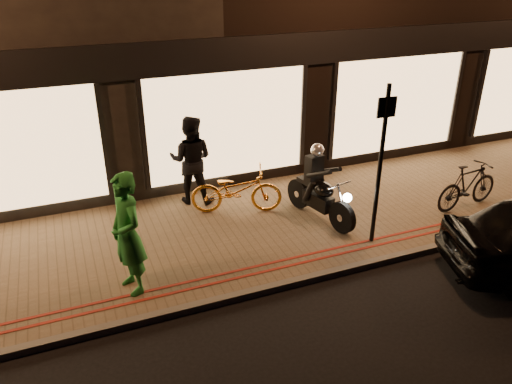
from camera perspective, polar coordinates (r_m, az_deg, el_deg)
ground at (r=8.61m, az=5.66°, el=-10.49°), size 90.00×90.00×0.00m
sidewalk at (r=10.09m, az=0.50°, el=-4.02°), size 50.00×4.00×0.12m
kerb_stone at (r=8.61m, az=5.52°, el=-9.99°), size 50.00×0.14×0.12m
red_kerb_lines at (r=8.94m, az=4.07°, el=-7.94°), size 50.00×0.26×0.01m
motorcycle at (r=10.10m, az=7.22°, el=0.12°), size 0.71×1.92×1.59m
sign_post at (r=9.05m, az=14.08°, el=3.74°), size 0.35×0.08×3.00m
bicycle_gold at (r=10.35m, az=-2.26°, el=0.22°), size 2.00×1.23×0.99m
bicycle_dark at (r=11.43m, az=23.06°, el=0.67°), size 1.72×0.65×1.01m
person_green at (r=7.97m, az=-14.48°, el=-4.71°), size 0.68×0.85×2.03m
person_dark at (r=10.70m, az=-7.42°, el=3.65°), size 1.16×1.07×1.93m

